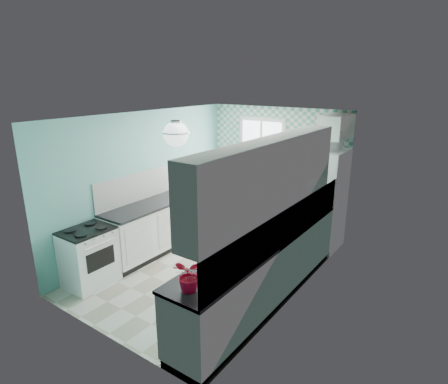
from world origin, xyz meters
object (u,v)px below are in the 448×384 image
Objects in this scene: fruit_bowl at (212,274)px; potted_plant at (190,276)px; stove at (89,256)px; ceiling_light at (176,134)px; sink at (292,222)px; fridge at (320,199)px; microwave at (324,141)px.

fruit_bowl is 0.39m from potted_plant.
potted_plant is (2.40, -0.45, 0.66)m from stove.
fruit_bowl is 0.78× the size of potted_plant.
sink is at bearing 45.07° from ceiling_light.
sink reaches higher than fruit_bowl.
fridge is 6.56× the size of fruit_bowl.
fridge is 1.38m from sink.
potted_plant is at bearing -90.00° from fruit_bowl.
ceiling_light is at bearing 64.11° from microwave.
potted_plant is at bearing -92.83° from sink.
ceiling_light is 2.83m from microwave.
sink is 0.94× the size of microwave.
sink is at bearing 91.22° from microwave.
microwave reaches higher than potted_plant.
ceiling_light is 0.19× the size of fridge.
ceiling_light is 3.15m from fridge.
ceiling_light reaches higher than potted_plant.
stove is at bearing -143.88° from sink.
fridge reaches higher than sink.
sink is 2.03m from fruit_bowl.
ceiling_light is 0.97× the size of potted_plant.
fruit_bowl is (2.40, -0.09, 0.52)m from stove.
fridge is 3.77m from potted_plant.
potted_plant is at bearing -10.59° from stove.
ceiling_light is 0.66× the size of sink.
stove is 4.32m from microwave.
ceiling_light is 2.20m from sink.
fridge is (1.11, 2.59, -1.40)m from ceiling_light.
sink is (2.40, 1.94, 0.47)m from stove.
fridge is 5.10× the size of potted_plant.
potted_plant is (1.20, -1.18, -1.20)m from ceiling_light.
microwave reaches higher than stove.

